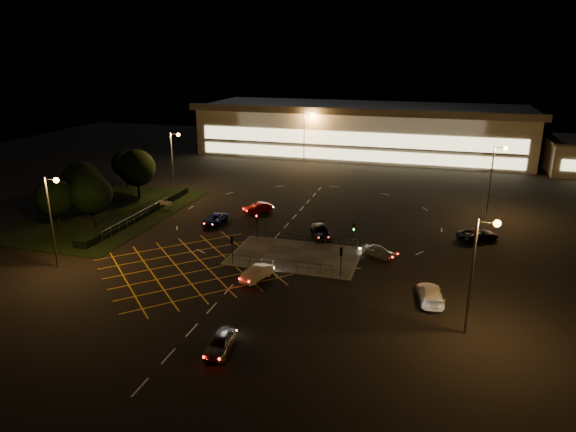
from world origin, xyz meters
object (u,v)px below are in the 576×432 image
(car_far_dkgrey, at_px, (321,232))
(car_approach_white, at_px, (430,294))
(car_right_silver, at_px, (378,251))
(car_east_grey, at_px, (478,235))
(car_queue_white, at_px, (257,273))
(car_left_blue, at_px, (215,219))
(signal_ne, at_px, (354,230))
(signal_nw, at_px, (257,221))
(car_circ_red, at_px, (258,208))
(signal_se, at_px, (341,256))
(signal_sw, at_px, (232,244))
(car_near_silver, at_px, (220,343))

(car_far_dkgrey, relative_size, car_approach_white, 0.96)
(car_right_silver, relative_size, car_east_grey, 0.75)
(car_queue_white, bearing_deg, car_left_blue, 144.95)
(car_right_silver, bearing_deg, signal_ne, 88.98)
(signal_nw, xyz_separation_m, car_circ_red, (-3.58, 10.56, -1.68))
(car_far_dkgrey, relative_size, car_east_grey, 0.98)
(signal_se, relative_size, car_circ_red, 0.76)
(car_far_dkgrey, distance_m, car_east_grey, 19.38)
(car_queue_white, distance_m, car_right_silver, 14.76)
(signal_ne, height_order, car_east_grey, signal_ne)
(signal_sw, distance_m, car_east_grey, 30.47)
(signal_nw, bearing_deg, signal_ne, 0.00)
(signal_se, height_order, car_east_grey, signal_se)
(signal_ne, relative_size, car_far_dkgrey, 0.63)
(car_near_silver, xyz_separation_m, car_east_grey, (20.66, 31.60, 0.00))
(car_near_silver, height_order, car_far_dkgrey, car_far_dkgrey)
(signal_se, distance_m, car_far_dkgrey, 12.04)
(signal_se, bearing_deg, car_left_blue, -31.45)
(car_queue_white, distance_m, car_left_blue, 18.72)
(car_queue_white, bearing_deg, signal_sw, 159.93)
(signal_ne, bearing_deg, car_near_silver, -104.86)
(signal_se, xyz_separation_m, signal_nw, (-12.00, 7.99, 0.00))
(signal_nw, xyz_separation_m, car_far_dkgrey, (7.37, 3.01, -1.64))
(signal_sw, xyz_separation_m, car_near_silver, (5.58, -16.20, -1.65))
(signal_sw, distance_m, car_right_silver, 16.57)
(signal_se, bearing_deg, car_far_dkgrey, -67.15)
(signal_nw, bearing_deg, car_approach_white, -27.56)
(signal_sw, height_order, signal_ne, same)
(signal_sw, relative_size, signal_nw, 1.00)
(signal_nw, height_order, car_east_grey, signal_nw)
(signal_se, xyz_separation_m, car_east_grey, (14.24, 15.40, -1.65))
(car_east_grey, bearing_deg, signal_sw, 86.32)
(signal_nw, height_order, car_left_blue, signal_nw)
(car_near_silver, height_order, car_east_grey, same)
(signal_sw, relative_size, car_circ_red, 0.76)
(signal_ne, relative_size, car_left_blue, 0.66)
(car_near_silver, bearing_deg, car_east_grey, 51.76)
(signal_nw, relative_size, car_east_grey, 0.61)
(signal_ne, distance_m, car_near_silver, 25.08)
(car_left_blue, xyz_separation_m, car_circ_red, (3.87, 6.65, 0.02))
(signal_sw, height_order, signal_se, same)
(signal_se, xyz_separation_m, car_far_dkgrey, (-4.63, 10.99, -1.64))
(signal_ne, distance_m, car_right_silver, 3.83)
(car_circ_red, relative_size, car_approach_white, 0.79)
(car_queue_white, relative_size, car_far_dkgrey, 0.82)
(signal_se, height_order, car_approach_white, signal_se)
(signal_nw, relative_size, car_far_dkgrey, 0.63)
(car_right_silver, relative_size, car_circ_red, 0.93)
(car_right_silver, distance_m, car_approach_white, 11.25)
(car_far_dkgrey, relative_size, car_right_silver, 1.30)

